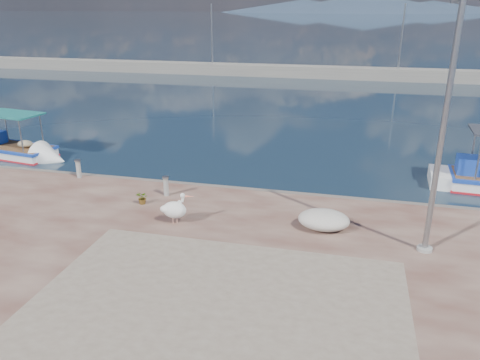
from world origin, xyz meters
name	(u,v)px	position (x,y,z in m)	size (l,w,h in m)	color
ground	(210,264)	(0.00, 0.00, 0.00)	(1400.00, 1400.00, 0.00)	#162635
quay_patch	(213,315)	(1.00, -3.00, 0.50)	(9.00, 7.00, 0.01)	gray
breakwater	(320,72)	(0.00, 40.00, 0.60)	(120.00, 2.20, 7.50)	gray
mountains	(362,5)	(4.39, 650.00, 9.51)	(370.00, 280.00, 22.00)	#28384C
boat_left	(16,152)	(-12.82, 7.92, 0.20)	(5.61, 2.51, 2.61)	white
pelican	(175,209)	(-1.61, 1.43, 0.99)	(1.10, 0.74, 1.05)	tan
lamp_post	(441,142)	(6.15, 1.44, 3.80)	(0.44, 0.96, 7.00)	gray
bollard_near	(166,185)	(-2.82, 3.60, 0.91)	(0.25, 0.25, 0.76)	gray
bollard_far	(78,168)	(-7.11, 4.60, 0.92)	(0.26, 0.26, 0.78)	gray
potted_plant	(143,198)	(-3.34, 2.64, 0.74)	(0.43, 0.38, 0.48)	#33722D
net_pile_d	(324,220)	(3.16, 2.17, 0.81)	(1.64, 1.23, 0.62)	beige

